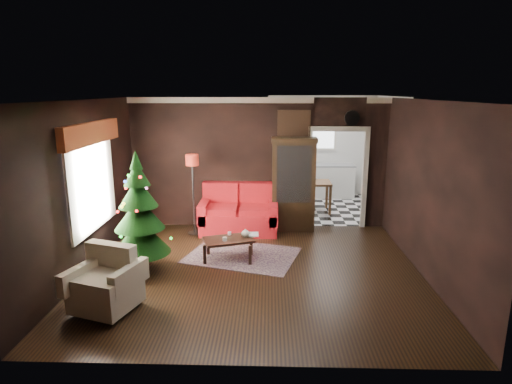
{
  "coord_description": "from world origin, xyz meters",
  "views": [
    {
      "loc": [
        0.23,
        -6.6,
        2.95
      ],
      "look_at": [
        0.0,
        0.9,
        1.15
      ],
      "focal_mm": 29.97,
      "sensor_mm": 36.0,
      "label": 1
    }
  ],
  "objects_px": {
    "teapot": "(245,234)",
    "wall_clock": "(352,118)",
    "floor_lamp": "(193,195)",
    "christmas_tree": "(139,210)",
    "coffee_table": "(229,249)",
    "loveseat": "(239,209)",
    "kitchen_table": "(316,196)",
    "curio_cabinet": "(293,186)",
    "armchair": "(105,279)"
  },
  "relations": [
    {
      "from": "christmas_tree",
      "to": "floor_lamp",
      "type": "bearing_deg",
      "value": 74.69
    },
    {
      "from": "floor_lamp",
      "to": "armchair",
      "type": "distance_m",
      "value": 3.35
    },
    {
      "from": "armchair",
      "to": "kitchen_table",
      "type": "distance_m",
      "value": 6.07
    },
    {
      "from": "loveseat",
      "to": "christmas_tree",
      "type": "bearing_deg",
      "value": -125.27
    },
    {
      "from": "floor_lamp",
      "to": "christmas_tree",
      "type": "height_order",
      "value": "christmas_tree"
    },
    {
      "from": "loveseat",
      "to": "coffee_table",
      "type": "distance_m",
      "value": 1.58
    },
    {
      "from": "kitchen_table",
      "to": "coffee_table",
      "type": "bearing_deg",
      "value": -120.38
    },
    {
      "from": "christmas_tree",
      "to": "teapot",
      "type": "height_order",
      "value": "christmas_tree"
    },
    {
      "from": "coffee_table",
      "to": "kitchen_table",
      "type": "height_order",
      "value": "kitchen_table"
    },
    {
      "from": "loveseat",
      "to": "teapot",
      "type": "height_order",
      "value": "loveseat"
    },
    {
      "from": "coffee_table",
      "to": "armchair",
      "type": "bearing_deg",
      "value": -129.07
    },
    {
      "from": "christmas_tree",
      "to": "teapot",
      "type": "bearing_deg",
      "value": 19.27
    },
    {
      "from": "loveseat",
      "to": "christmas_tree",
      "type": "height_order",
      "value": "christmas_tree"
    },
    {
      "from": "teapot",
      "to": "wall_clock",
      "type": "bearing_deg",
      "value": 41.5
    },
    {
      "from": "christmas_tree",
      "to": "coffee_table",
      "type": "xyz_separation_m",
      "value": [
        1.39,
        0.53,
        -0.85
      ]
    },
    {
      "from": "christmas_tree",
      "to": "armchair",
      "type": "xyz_separation_m",
      "value": [
        -0.1,
        -1.32,
        -0.59
      ]
    },
    {
      "from": "floor_lamp",
      "to": "teapot",
      "type": "relative_size",
      "value": 10.45
    },
    {
      "from": "christmas_tree",
      "to": "curio_cabinet",
      "type": "bearing_deg",
      "value": 41.24
    },
    {
      "from": "teapot",
      "to": "kitchen_table",
      "type": "height_order",
      "value": "kitchen_table"
    },
    {
      "from": "curio_cabinet",
      "to": "wall_clock",
      "type": "height_order",
      "value": "wall_clock"
    },
    {
      "from": "floor_lamp",
      "to": "coffee_table",
      "type": "bearing_deg",
      "value": -58.94
    },
    {
      "from": "coffee_table",
      "to": "teapot",
      "type": "distance_m",
      "value": 0.4
    },
    {
      "from": "curio_cabinet",
      "to": "christmas_tree",
      "type": "height_order",
      "value": "christmas_tree"
    },
    {
      "from": "floor_lamp",
      "to": "teapot",
      "type": "height_order",
      "value": "floor_lamp"
    },
    {
      "from": "christmas_tree",
      "to": "wall_clock",
      "type": "bearing_deg",
      "value": 32.95
    },
    {
      "from": "floor_lamp",
      "to": "armchair",
      "type": "xyz_separation_m",
      "value": [
        -0.64,
        -3.27,
        -0.37
      ]
    },
    {
      "from": "armchair",
      "to": "teapot",
      "type": "bearing_deg",
      "value": 65.09
    },
    {
      "from": "coffee_table",
      "to": "wall_clock",
      "type": "relative_size",
      "value": 2.66
    },
    {
      "from": "teapot",
      "to": "curio_cabinet",
      "type": "bearing_deg",
      "value": 61.39
    },
    {
      "from": "floor_lamp",
      "to": "coffee_table",
      "type": "height_order",
      "value": "floor_lamp"
    },
    {
      "from": "armchair",
      "to": "coffee_table",
      "type": "bearing_deg",
      "value": 69.24
    },
    {
      "from": "loveseat",
      "to": "kitchen_table",
      "type": "xyz_separation_m",
      "value": [
        1.8,
        1.65,
        -0.12
      ]
    },
    {
      "from": "curio_cabinet",
      "to": "kitchen_table",
      "type": "relative_size",
      "value": 2.53
    },
    {
      "from": "loveseat",
      "to": "coffee_table",
      "type": "relative_size",
      "value": 1.99
    },
    {
      "from": "loveseat",
      "to": "wall_clock",
      "type": "xyz_separation_m",
      "value": [
        2.35,
        0.4,
        1.88
      ]
    },
    {
      "from": "armchair",
      "to": "teapot",
      "type": "height_order",
      "value": "armchair"
    },
    {
      "from": "teapot",
      "to": "coffee_table",
      "type": "bearing_deg",
      "value": -167.92
    },
    {
      "from": "floor_lamp",
      "to": "kitchen_table",
      "type": "height_order",
      "value": "floor_lamp"
    },
    {
      "from": "loveseat",
      "to": "wall_clock",
      "type": "bearing_deg",
      "value": 9.66
    },
    {
      "from": "teapot",
      "to": "armchair",
      "type": "bearing_deg",
      "value": -133.21
    },
    {
      "from": "wall_clock",
      "to": "coffee_table",
      "type": "bearing_deg",
      "value": -141.23
    },
    {
      "from": "loveseat",
      "to": "floor_lamp",
      "type": "bearing_deg",
      "value": -172.51
    },
    {
      "from": "curio_cabinet",
      "to": "coffee_table",
      "type": "relative_size",
      "value": 2.23
    },
    {
      "from": "armchair",
      "to": "kitchen_table",
      "type": "bearing_deg",
      "value": 74.53
    },
    {
      "from": "coffee_table",
      "to": "wall_clock",
      "type": "xyz_separation_m",
      "value": [
        2.42,
        1.95,
        2.18
      ]
    },
    {
      "from": "teapot",
      "to": "wall_clock",
      "type": "height_order",
      "value": "wall_clock"
    },
    {
      "from": "curio_cabinet",
      "to": "teapot",
      "type": "relative_size",
      "value": 11.77
    },
    {
      "from": "curio_cabinet",
      "to": "kitchen_table",
      "type": "distance_m",
      "value": 1.67
    },
    {
      "from": "floor_lamp",
      "to": "wall_clock",
      "type": "distance_m",
      "value": 3.67
    },
    {
      "from": "loveseat",
      "to": "teapot",
      "type": "distance_m",
      "value": 1.5
    }
  ]
}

